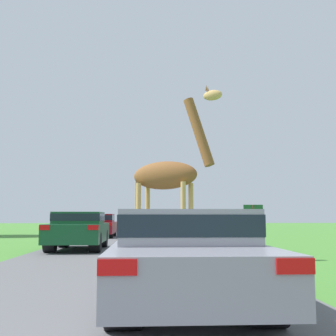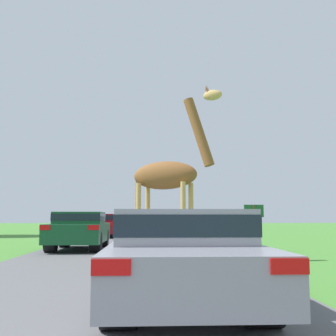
{
  "view_description": "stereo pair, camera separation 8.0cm",
  "coord_description": "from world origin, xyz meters",
  "px_view_note": "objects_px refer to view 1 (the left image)",
  "views": [
    {
      "loc": [
        0.66,
        -0.46,
        1.21
      ],
      "look_at": [
        1.34,
        11.87,
        2.64
      ],
      "focal_mm": 45.0,
      "sensor_mm": 36.0,
      "label": 1
    },
    {
      "loc": [
        0.74,
        -0.47,
        1.21
      ],
      "look_at": [
        1.34,
        11.87,
        2.64
      ],
      "focal_mm": 45.0,
      "sensor_mm": 36.0,
      "label": 2
    }
  ],
  "objects_px": {
    "car_queue_right": "(178,226)",
    "sign_post": "(253,219)",
    "car_lead_maroon": "(184,253)",
    "car_far_ahead": "(79,229)",
    "car_queue_left": "(153,224)",
    "giraffe_near_road": "(170,175)",
    "car_verge_right": "(99,225)"
  },
  "relations": [
    {
      "from": "car_queue_right",
      "to": "car_verge_right",
      "type": "distance_m",
      "value": 5.4
    },
    {
      "from": "car_queue_right",
      "to": "car_queue_left",
      "type": "relative_size",
      "value": 0.98
    },
    {
      "from": "car_queue_right",
      "to": "car_far_ahead",
      "type": "height_order",
      "value": "car_far_ahead"
    },
    {
      "from": "car_queue_right",
      "to": "car_verge_right",
      "type": "relative_size",
      "value": 1.02
    },
    {
      "from": "car_lead_maroon",
      "to": "car_far_ahead",
      "type": "xyz_separation_m",
      "value": [
        -3.01,
        9.83,
        0.05
      ]
    },
    {
      "from": "car_far_ahead",
      "to": "car_lead_maroon",
      "type": "bearing_deg",
      "value": -72.97
    },
    {
      "from": "giraffe_near_road",
      "to": "car_far_ahead",
      "type": "relative_size",
      "value": 1.21
    },
    {
      "from": "sign_post",
      "to": "giraffe_near_road",
      "type": "bearing_deg",
      "value": -140.15
    },
    {
      "from": "car_lead_maroon",
      "to": "car_verge_right",
      "type": "xyz_separation_m",
      "value": [
        -3.33,
        19.48,
        0.03
      ]
    },
    {
      "from": "sign_post",
      "to": "car_lead_maroon",
      "type": "bearing_deg",
      "value": -110.48
    },
    {
      "from": "car_queue_left",
      "to": "car_verge_right",
      "type": "xyz_separation_m",
      "value": [
        -3.33,
        -3.8,
        0.04
      ]
    },
    {
      "from": "car_queue_right",
      "to": "car_verge_right",
      "type": "bearing_deg",
      "value": 146.97
    },
    {
      "from": "car_queue_right",
      "to": "car_far_ahead",
      "type": "bearing_deg",
      "value": -122.14
    },
    {
      "from": "car_queue_left",
      "to": "car_queue_right",
      "type": "bearing_deg",
      "value": -79.93
    },
    {
      "from": "giraffe_near_road",
      "to": "car_far_ahead",
      "type": "distance_m",
      "value": 5.1
    },
    {
      "from": "sign_post",
      "to": "car_queue_left",
      "type": "bearing_deg",
      "value": 102.84
    },
    {
      "from": "giraffe_near_road",
      "to": "sign_post",
      "type": "xyz_separation_m",
      "value": [
        3.14,
        2.62,
        -1.3
      ]
    },
    {
      "from": "giraffe_near_road",
      "to": "car_verge_right",
      "type": "bearing_deg",
      "value": -137.35
    },
    {
      "from": "car_lead_maroon",
      "to": "car_queue_left",
      "type": "bearing_deg",
      "value": 89.99
    },
    {
      "from": "giraffe_near_road",
      "to": "sign_post",
      "type": "height_order",
      "value": "giraffe_near_road"
    },
    {
      "from": "giraffe_near_road",
      "to": "car_queue_left",
      "type": "distance_m",
      "value": 17.17
    },
    {
      "from": "car_queue_right",
      "to": "sign_post",
      "type": "distance_m",
      "value": 8.0
    },
    {
      "from": "car_queue_left",
      "to": "car_verge_right",
      "type": "distance_m",
      "value": 5.05
    },
    {
      "from": "car_far_ahead",
      "to": "car_verge_right",
      "type": "height_order",
      "value": "car_far_ahead"
    },
    {
      "from": "car_lead_maroon",
      "to": "sign_post",
      "type": "xyz_separation_m",
      "value": [
        3.3,
        8.82,
        0.44
      ]
    },
    {
      "from": "car_far_ahead",
      "to": "sign_post",
      "type": "xyz_separation_m",
      "value": [
        6.31,
        -1.01,
        0.39
      ]
    },
    {
      "from": "sign_post",
      "to": "car_verge_right",
      "type": "bearing_deg",
      "value": 121.87
    },
    {
      "from": "car_lead_maroon",
      "to": "car_far_ahead",
      "type": "bearing_deg",
      "value": 107.03
    },
    {
      "from": "giraffe_near_road",
      "to": "car_queue_right",
      "type": "height_order",
      "value": "giraffe_near_road"
    },
    {
      "from": "giraffe_near_road",
      "to": "car_queue_right",
      "type": "bearing_deg",
      "value": -157.83
    },
    {
      "from": "car_lead_maroon",
      "to": "car_queue_left",
      "type": "relative_size",
      "value": 0.99
    },
    {
      "from": "car_queue_right",
      "to": "car_queue_left",
      "type": "xyz_separation_m",
      "value": [
        -1.2,
        6.74,
        -0.02
      ]
    }
  ]
}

